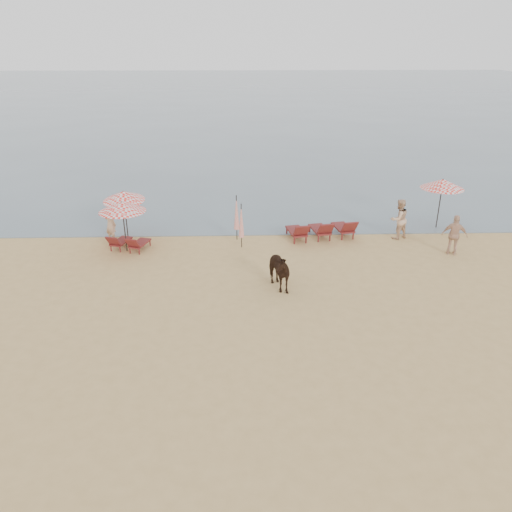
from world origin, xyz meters
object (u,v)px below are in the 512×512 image
(umbrella_open_left_a, at_px, (122,207))
(umbrella_open_left_b, at_px, (124,196))
(beachgoer_left, at_px, (110,224))
(beachgoer_right_b, at_px, (455,235))
(umbrella_closed_left, at_px, (237,213))
(umbrella_open_right, at_px, (443,184))
(cow, at_px, (276,270))
(lounger_cluster_left, at_px, (128,242))
(beachgoer_right_a, at_px, (399,219))
(umbrella_closed_right, at_px, (241,221))
(lounger_cluster_right, at_px, (322,229))

(umbrella_open_left_a, relative_size, umbrella_open_left_b, 0.95)
(beachgoer_left, bearing_deg, beachgoer_right_b, -154.59)
(umbrella_closed_left, xyz_separation_m, beachgoer_left, (-5.84, -0.05, -0.49))
(umbrella_open_left_b, xyz_separation_m, umbrella_open_right, (15.16, 1.00, 0.18))
(cow, height_order, beachgoer_right_b, beachgoer_right_b)
(umbrella_open_left_b, xyz_separation_m, umbrella_closed_left, (5.17, -0.29, -0.76))
(lounger_cluster_left, bearing_deg, umbrella_closed_left, 30.18)
(umbrella_open_left_a, bearing_deg, beachgoer_right_a, -4.21)
(umbrella_closed_left, height_order, umbrella_closed_right, umbrella_closed_left)
(umbrella_open_left_a, distance_m, beachgoer_left, 1.95)
(umbrella_closed_right, xyz_separation_m, cow, (1.28, -4.10, -0.50))
(cow, height_order, beachgoer_right_a, beachgoer_right_a)
(umbrella_closed_left, bearing_deg, umbrella_open_right, 7.35)
(lounger_cluster_left, relative_size, cow, 1.01)
(umbrella_closed_left, distance_m, beachgoer_right_a, 7.61)
(umbrella_open_left_b, distance_m, beachgoer_right_a, 12.83)
(umbrella_open_left_b, height_order, beachgoer_right_b, umbrella_open_left_b)
(umbrella_open_left_a, relative_size, umbrella_closed_right, 1.12)
(umbrella_open_right, relative_size, beachgoer_right_b, 1.40)
(lounger_cluster_left, xyz_separation_m, umbrella_open_left_b, (-0.33, 1.43, 1.72))
(umbrella_open_left_a, xyz_separation_m, cow, (6.41, -3.81, -1.30))
(umbrella_open_left_a, xyz_separation_m, umbrella_open_right, (14.90, 2.54, 0.20))
(umbrella_closed_right, xyz_separation_m, beachgoer_right_b, (9.25, -1.08, -0.37))
(beachgoer_left, distance_m, beachgoer_right_a, 13.45)
(beachgoer_right_a, bearing_deg, lounger_cluster_right, -25.43)
(umbrella_open_left_a, height_order, beachgoer_right_a, umbrella_open_left_a)
(beachgoer_right_a, bearing_deg, umbrella_open_left_b, -26.04)
(lounger_cluster_right, distance_m, cow, 5.66)
(umbrella_open_left_a, relative_size, beachgoer_left, 1.36)
(lounger_cluster_left, distance_m, cow, 7.47)
(umbrella_open_left_b, height_order, beachgoer_left, umbrella_open_left_b)
(umbrella_closed_left, relative_size, beachgoer_right_b, 1.21)
(lounger_cluster_right, height_order, umbrella_open_left_a, umbrella_open_left_a)
(umbrella_open_right, bearing_deg, lounger_cluster_left, -150.59)
(lounger_cluster_left, height_order, umbrella_open_left_a, umbrella_open_left_a)
(umbrella_open_left_a, bearing_deg, umbrella_open_left_b, 89.88)
(lounger_cluster_left, relative_size, beachgoer_left, 1.09)
(umbrella_open_left_b, distance_m, beachgoer_right_b, 14.87)
(umbrella_open_left_a, distance_m, umbrella_closed_right, 5.20)
(beachgoer_right_a, bearing_deg, umbrella_closed_left, -24.91)
(umbrella_open_left_a, bearing_deg, lounger_cluster_right, -1.65)
(umbrella_open_right, relative_size, beachgoer_right_a, 1.31)
(lounger_cluster_left, relative_size, beachgoer_right_b, 1.03)
(umbrella_closed_left, height_order, beachgoer_right_a, umbrella_closed_left)
(umbrella_open_left_a, height_order, cow, umbrella_open_left_a)
(umbrella_open_right, bearing_deg, umbrella_open_left_b, -156.11)
(cow, bearing_deg, umbrella_closed_left, 85.33)
(lounger_cluster_right, relative_size, beachgoer_right_b, 1.83)
(lounger_cluster_right, xyz_separation_m, umbrella_open_left_b, (-9.17, 0.28, 1.63))
(beachgoer_left, bearing_deg, beachgoer_right_a, -147.21)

